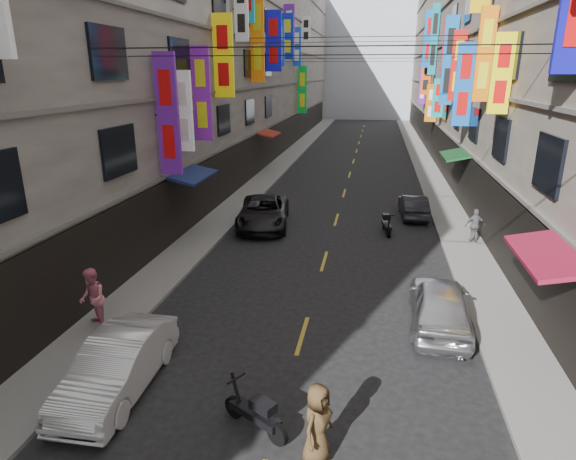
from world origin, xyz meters
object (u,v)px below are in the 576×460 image
at_px(pedestrian_crossing, 317,423).
at_px(car_right_far, 413,206).
at_px(scooter_far_right, 387,224).
at_px(car_right_mid, 440,304).
at_px(car_left_far, 263,212).
at_px(pedestrian_lfar, 92,299).
at_px(pedestrian_rfar, 475,225).
at_px(car_left_mid, 118,365).
at_px(scooter_crossing, 256,413).

bearing_deg(pedestrian_crossing, car_right_far, 14.58).
distance_m(scooter_far_right, car_right_mid, 9.06).
bearing_deg(scooter_far_right, car_left_far, -8.52).
height_order(pedestrian_lfar, pedestrian_rfar, pedestrian_lfar).
bearing_deg(pedestrian_rfar, car_right_mid, 60.25).
bearing_deg(scooter_far_right, pedestrian_lfar, 43.33).
xyz_separation_m(car_left_mid, car_right_mid, (8.00, 4.62, 0.05)).
relative_size(car_left_mid, car_right_mid, 0.97).
height_order(car_right_far, pedestrian_crossing, pedestrian_crossing).
bearing_deg(pedestrian_crossing, scooter_far_right, 18.08).
bearing_deg(scooter_far_right, pedestrian_rfar, 157.44).
relative_size(car_right_mid, pedestrian_rfar, 2.82).
bearing_deg(pedestrian_lfar, pedestrian_crossing, 23.77).
distance_m(scooter_far_right, car_right_far, 3.35).
bearing_deg(car_left_mid, scooter_crossing, -13.55).
distance_m(pedestrian_rfar, pedestrian_crossing, 14.95).
height_order(car_left_far, pedestrian_rfar, pedestrian_rfar).
bearing_deg(scooter_crossing, car_left_mid, 108.35).
bearing_deg(car_left_far, scooter_far_right, -8.54).
height_order(pedestrian_rfar, pedestrian_crossing, pedestrian_crossing).
bearing_deg(scooter_far_right, pedestrian_crossing, 75.64).
bearing_deg(car_left_mid, scooter_far_right, 62.74).
xyz_separation_m(car_left_far, pedestrian_rfar, (9.95, -0.99, 0.16)).
bearing_deg(car_right_far, scooter_far_right, 61.27).
distance_m(scooter_crossing, car_right_mid, 6.96).
bearing_deg(pedestrian_lfar, car_left_far, 128.88).
bearing_deg(car_left_far, pedestrian_crossing, -81.46).
distance_m(car_left_mid, car_left_far, 13.59).
relative_size(scooter_crossing, car_right_mid, 0.37).
bearing_deg(pedestrian_crossing, pedestrian_lfar, 85.67).
relative_size(car_left_mid, pedestrian_lfar, 2.26).
bearing_deg(pedestrian_rfar, car_left_mid, 37.50).
height_order(car_right_mid, pedestrian_lfar, pedestrian_lfar).
bearing_deg(pedestrian_lfar, car_right_mid, 63.86).
xyz_separation_m(scooter_far_right, pedestrian_rfar, (3.85, -0.97, 0.45)).
xyz_separation_m(scooter_crossing, pedestrian_rfar, (6.80, 13.37, 0.45)).
bearing_deg(car_left_far, car_left_mid, -100.32).
distance_m(car_right_mid, car_right_far, 11.97).
height_order(car_right_mid, pedestrian_rfar, pedestrian_rfar).
bearing_deg(car_left_far, car_right_mid, -58.29).
xyz_separation_m(car_right_mid, pedestrian_lfar, (-10.16, -2.10, 0.31)).
xyz_separation_m(car_right_far, pedestrian_crossing, (-3.00, -17.93, 0.26)).
bearing_deg(scooter_crossing, car_left_far, 42.86).
height_order(scooter_crossing, car_left_mid, car_left_mid).
xyz_separation_m(scooter_crossing, pedestrian_lfar, (-5.77, 3.30, 0.61)).
relative_size(car_right_mid, pedestrian_lfar, 2.34).
xyz_separation_m(pedestrian_lfar, pedestrian_crossing, (7.16, -3.87, -0.19)).
bearing_deg(pedestrian_crossing, car_right_mid, -2.59).
height_order(scooter_far_right, car_right_mid, car_right_mid).
relative_size(scooter_far_right, car_left_far, 0.35).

